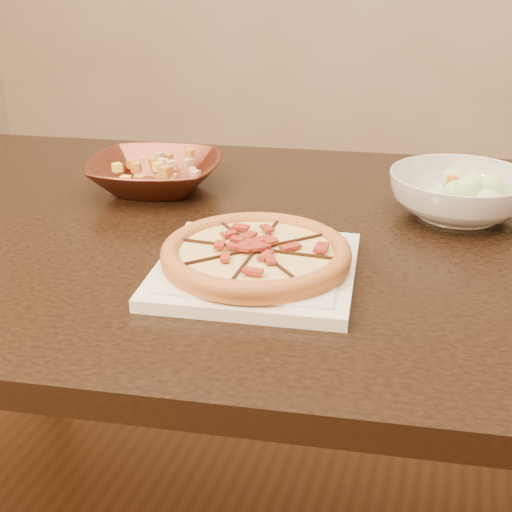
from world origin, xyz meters
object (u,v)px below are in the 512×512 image
object	(u,v)px
bronze_bowl	(155,174)
plate	(256,269)
pizza	(256,253)
dining_table	(235,277)
salad_bowl	(459,195)

from	to	relation	value
bronze_bowl	plate	bearing A→B (deg)	-46.58
plate	bronze_bowl	distance (m)	0.42
pizza	plate	bearing A→B (deg)	-20.62
dining_table	plate	distance (m)	0.22
salad_bowl	bronze_bowl	bearing A→B (deg)	-177.84
dining_table	salad_bowl	xyz separation A→B (m)	(0.35, 0.16, 0.13)
dining_table	salad_bowl	world-z (taller)	salad_bowl
salad_bowl	plate	bearing A→B (deg)	-128.98
pizza	bronze_bowl	xyz separation A→B (m)	(-0.29, 0.30, -0.00)
dining_table	pizza	size ratio (longest dim) A/B	5.99
pizza	bronze_bowl	bearing A→B (deg)	133.42
plate	salad_bowl	distance (m)	0.42
plate	bronze_bowl	world-z (taller)	bronze_bowl
pizza	bronze_bowl	size ratio (longest dim) A/B	1.09
dining_table	bronze_bowl	xyz separation A→B (m)	(-0.20, 0.13, 0.12)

